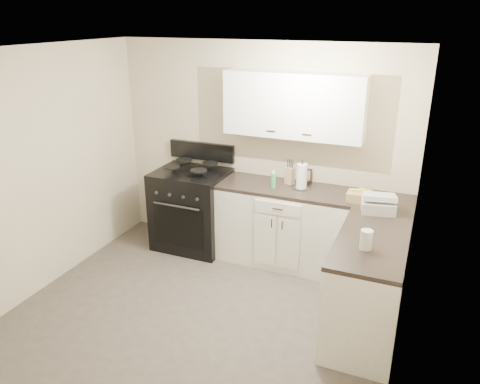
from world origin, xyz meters
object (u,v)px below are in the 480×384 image
at_px(knife_block, 290,176).
at_px(countertop_grill, 378,205).
at_px(wicker_basket, 361,197).
at_px(paper_towel, 302,176).
at_px(stove, 193,211).

bearing_deg(knife_block, countertop_grill, -4.52).
distance_m(knife_block, wicker_basket, 0.88).
relative_size(knife_block, paper_towel, 0.70).
xyz_separation_m(stove, wicker_basket, (2.04, -0.08, 0.53)).
height_order(stove, countertop_grill, countertop_grill).
bearing_deg(knife_block, stove, -155.58).
xyz_separation_m(stove, knife_block, (1.20, 0.14, 0.58)).
distance_m(stove, countertop_grill, 2.31).
bearing_deg(paper_towel, wicker_basket, -10.96).
height_order(wicker_basket, countertop_grill, countertop_grill).
distance_m(stove, wicker_basket, 2.11).
relative_size(paper_towel, wicker_basket, 0.98).
bearing_deg(wicker_basket, stove, 177.62).
xyz_separation_m(knife_block, countertop_grill, (1.04, -0.42, -0.04)).
bearing_deg(countertop_grill, knife_block, 147.14).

